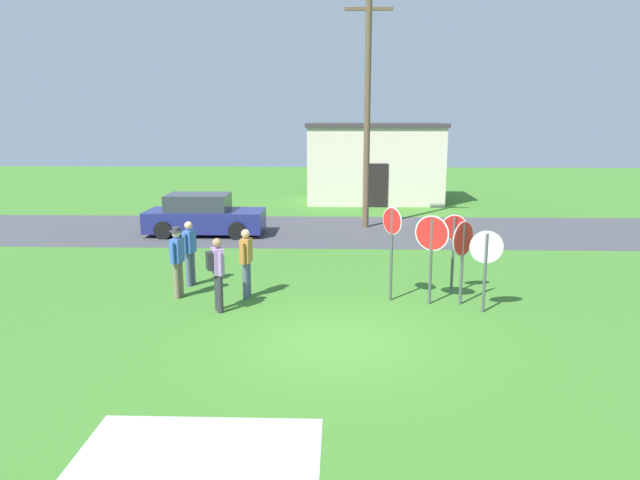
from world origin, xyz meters
name	(u,v)px	position (x,y,z in m)	size (l,w,h in m)	color
ground_plane	(337,342)	(0.00, 0.00, 0.00)	(80.00, 80.00, 0.00)	#3D7528
street_asphalt	(338,231)	(0.00, 11.43, 0.00)	(60.00, 6.40, 0.01)	#424247
concrete_path	(194,464)	(-1.79, -4.23, 0.00)	(3.20, 2.40, 0.01)	#ADAAA3
building_background	(374,163)	(1.81, 19.27, 1.99)	(6.84, 3.80, 3.97)	beige
utility_pole	(367,109)	(1.08, 12.21, 4.58)	(1.80, 0.24, 8.78)	brown
parked_car_on_street	(204,216)	(-4.98, 10.56, 0.69)	(4.31, 2.03, 1.51)	navy
stop_sign_rear_right	(392,239)	(1.27, 2.71, 1.51)	(0.40, 0.53, 2.26)	#474C4C
stop_sign_leaning_right	(431,244)	(2.16, 2.46, 1.44)	(0.72, 0.43, 2.11)	#474C4C
stop_sign_rear_left	(486,257)	(3.29, 1.92, 1.26)	(0.73, 0.09, 1.87)	#474C4C
stop_sign_leaning_left	(463,248)	(2.89, 2.45, 1.35)	(0.59, 0.60, 1.99)	#474C4C
stop_sign_far_back	(454,242)	(2.82, 3.23, 1.34)	(0.62, 0.13, 2.00)	#474C4C
person_in_blue	(177,258)	(-3.85, 2.79, 0.98)	(0.31, 0.56, 1.74)	#7A6B56
person_in_dark_shirt	(217,269)	(-2.68, 1.76, 0.98)	(0.45, 0.53, 1.69)	#2D2D33
person_with_sunhat	(246,259)	(-2.20, 2.82, 0.95)	(0.28, 0.56, 1.69)	#4C5670
person_holding_notes	(190,250)	(-3.82, 3.84, 0.95)	(0.30, 0.55, 1.69)	#4C5670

